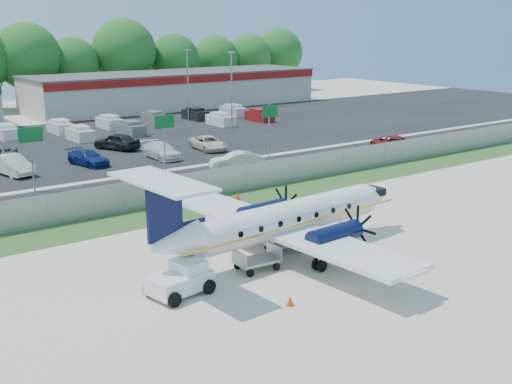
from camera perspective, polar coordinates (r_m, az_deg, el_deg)
ground at (r=34.80m, az=5.89°, el=-5.68°), size 170.00×170.00×0.00m
grass_verge at (r=43.96m, az=-4.64°, el=-1.30°), size 170.00×4.00×0.02m
access_road at (r=49.86m, az=-8.88°, el=0.50°), size 170.00×8.00×0.02m
parking_lot at (r=68.81m, az=-17.06°, el=3.92°), size 170.00×32.00×0.02m
perimeter_fence at (r=45.36m, az=-6.00°, el=0.47°), size 120.00×0.06×1.99m
building_east at (r=99.01m, az=-7.17°, el=9.06°), size 44.40×12.40×5.24m
sign_left at (r=49.75m, az=-19.37°, el=4.05°), size 1.80×0.26×5.00m
sign_mid at (r=53.91m, az=-8.14°, el=5.49°), size 1.80×0.26×5.00m
sign_right at (r=59.82m, az=1.22°, el=6.53°), size 1.80×0.26×5.00m
light_pole_ne at (r=75.29m, az=-2.19°, el=9.43°), size 0.90×0.35×9.09m
light_pole_se at (r=83.72m, az=-6.10°, el=9.88°), size 0.90×0.35×9.09m
aircraft at (r=34.07m, az=2.50°, el=-2.41°), size 17.28×17.03×5.34m
pushback_tug at (r=29.91m, az=-6.64°, el=-7.68°), size 3.07×2.43×1.53m
baggage_cart_near at (r=35.18m, az=2.56°, el=-4.51°), size 2.25×1.53×1.10m
baggage_cart_far at (r=32.55m, az=0.08°, el=-6.04°), size 2.31×1.48×1.17m
cone_nose at (r=39.23m, az=8.38°, el=-2.98°), size 0.41×0.41×0.59m
cone_port_wing at (r=28.75m, az=3.04°, el=-9.65°), size 0.33×0.33×0.47m
cone_starboard_wing at (r=45.54m, az=-1.65°, el=-0.34°), size 0.41×0.41×0.58m
road_car_mid at (r=55.17m, az=-1.74°, el=2.02°), size 4.86×3.10×1.51m
road_car_east at (r=64.80m, az=12.58°, el=3.57°), size 6.02×4.52×1.52m
parked_car_b at (r=56.89m, az=-20.83°, el=1.44°), size 2.77×5.30×1.66m
parked_car_c at (r=58.66m, az=-14.65°, el=2.31°), size 2.83×4.93×1.35m
parked_car_d at (r=60.36m, az=-8.41°, el=2.97°), size 2.18×5.15×1.48m
parked_car_e at (r=63.99m, az=-4.25°, el=3.75°), size 2.72×5.12×1.37m
parked_car_f at (r=62.33m, az=-21.82°, el=2.44°), size 4.80×6.37×1.61m
parked_car_g at (r=65.49m, az=-12.25°, el=3.70°), size 3.76×5.27×1.67m
far_parking_rows at (r=73.49m, az=-18.38°, el=4.45°), size 56.00×10.00×1.60m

